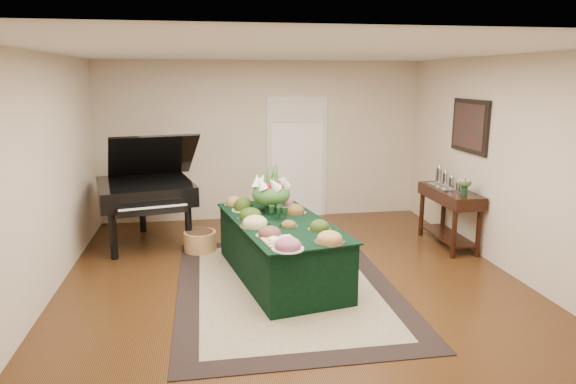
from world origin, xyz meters
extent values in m
plane|color=black|center=(0.00, 0.00, 0.00)|extent=(6.00, 6.00, 0.00)
cube|color=black|center=(-0.10, -0.14, 0.01)|extent=(2.52, 3.53, 0.01)
cube|color=#C5B793|center=(-0.10, -0.14, 0.01)|extent=(2.02, 3.03, 0.01)
cube|color=silver|center=(0.60, 2.98, 1.05)|extent=(1.05, 0.04, 2.10)
cube|color=white|center=(0.60, 2.96, 1.00)|extent=(0.90, 0.06, 2.00)
cube|color=black|center=(-0.12, 0.15, 0.36)|extent=(1.39, 2.32, 0.71)
cube|color=black|center=(-0.12, 0.15, 0.72)|extent=(1.46, 2.39, 0.02)
cylinder|color=silver|center=(-0.06, -0.12, 0.74)|extent=(0.22, 0.22, 0.01)
ellipsoid|color=brown|center=(-0.06, -0.12, 0.77)|extent=(0.18, 0.18, 0.05)
cylinder|color=silver|center=(-0.52, 0.72, 0.74)|extent=(0.30, 0.30, 0.01)
ellipsoid|color=#354F14|center=(-0.52, 0.72, 0.80)|extent=(0.25, 0.25, 0.12)
cylinder|color=silver|center=(-0.47, 0.32, 0.74)|extent=(0.34, 0.34, 0.01)
ellipsoid|color=#354F14|center=(-0.47, 0.32, 0.79)|extent=(0.28, 0.28, 0.09)
cylinder|color=silver|center=(-0.20, -0.90, 0.74)|extent=(0.33, 0.33, 0.01)
ellipsoid|color=#BB5D83|center=(-0.20, -0.90, 0.78)|extent=(0.27, 0.27, 0.09)
cylinder|color=silver|center=(-0.44, -0.04, 0.74)|extent=(0.36, 0.36, 0.01)
ellipsoid|color=#DED98B|center=(-0.44, -0.04, 0.79)|extent=(0.29, 0.29, 0.09)
cylinder|color=silver|center=(0.12, 0.47, 0.74)|extent=(0.30, 0.30, 0.01)
ellipsoid|color=brown|center=(0.12, 0.47, 0.78)|extent=(0.25, 0.25, 0.08)
cylinder|color=silver|center=(0.00, 1.21, 0.74)|extent=(0.27, 0.27, 0.01)
ellipsoid|color=gold|center=(0.00, 1.21, 0.79)|extent=(0.22, 0.22, 0.09)
cylinder|color=silver|center=(0.26, -0.30, 0.74)|extent=(0.27, 0.27, 0.01)
ellipsoid|color=#354F14|center=(0.26, -0.30, 0.78)|extent=(0.22, 0.22, 0.08)
cylinder|color=silver|center=(0.27, -0.75, 0.74)|extent=(0.33, 0.33, 0.01)
ellipsoid|color=#C78F47|center=(0.27, -0.75, 0.78)|extent=(0.27, 0.27, 0.08)
cylinder|color=silver|center=(-0.33, -0.42, 0.74)|extent=(0.30, 0.30, 0.01)
ellipsoid|color=brown|center=(-0.33, -0.42, 0.78)|extent=(0.25, 0.25, 0.07)
cylinder|color=silver|center=(0.04, 0.84, 0.74)|extent=(0.31, 0.31, 0.01)
ellipsoid|color=#BB5D83|center=(0.04, 0.84, 0.80)|extent=(0.25, 0.25, 0.11)
cylinder|color=silver|center=(-0.62, 1.02, 0.74)|extent=(0.28, 0.28, 0.01)
ellipsoid|color=#AC8845|center=(-0.62, 1.02, 0.78)|extent=(0.23, 0.23, 0.08)
cube|color=tan|center=(-0.24, -0.65, 0.74)|extent=(0.40, 0.40, 0.02)
ellipsoid|color=beige|center=(-0.31, -0.63, 0.79)|extent=(0.14, 0.14, 0.08)
ellipsoid|color=beige|center=(-0.17, -0.58, 0.78)|extent=(0.12, 0.12, 0.07)
cube|color=#FFA728|center=(-0.18, -0.72, 0.77)|extent=(0.11, 0.11, 0.05)
cylinder|color=black|center=(-0.17, 0.59, 0.83)|extent=(0.19, 0.19, 0.19)
ellipsoid|color=#336126|center=(-0.17, 0.59, 0.96)|extent=(0.49, 0.49, 0.32)
cylinder|color=black|center=(-2.25, 1.19, 0.33)|extent=(0.10, 0.10, 0.65)
cylinder|color=black|center=(-1.25, 1.41, 0.33)|extent=(0.10, 0.10, 0.65)
cylinder|color=black|center=(-2.00, 2.43, 0.33)|extent=(0.10, 0.10, 0.65)
cube|color=black|center=(-1.87, 1.84, 0.79)|extent=(1.57, 1.64, 0.28)
cube|color=black|center=(-1.70, 1.07, 0.70)|extent=(0.96, 0.42, 0.10)
cube|color=black|center=(-1.76, 2.02, 1.28)|extent=(1.44, 1.26, 0.72)
cylinder|color=#AD7A45|center=(-1.10, 1.32, 0.14)|extent=(0.46, 0.46, 0.29)
cylinder|color=black|center=(2.31, 0.46, 0.33)|extent=(0.07, 0.07, 0.67)
cylinder|color=black|center=(2.68, 0.46, 0.33)|extent=(0.07, 0.07, 0.67)
cylinder|color=black|center=(2.31, 1.52, 0.33)|extent=(0.07, 0.07, 0.67)
cylinder|color=black|center=(2.68, 1.52, 0.33)|extent=(0.07, 0.07, 0.67)
cube|color=black|center=(2.50, 0.99, 0.76)|extent=(0.45, 1.25, 0.18)
cube|color=black|center=(2.50, 0.99, 0.15)|extent=(0.38, 1.10, 0.03)
cube|color=silver|center=(2.50, 1.15, 0.85)|extent=(0.34, 0.58, 0.02)
cylinder|color=black|center=(2.50, 0.61, 0.91)|extent=(0.09, 0.09, 0.13)
ellipsoid|color=pink|center=(2.50, 0.61, 1.03)|extent=(0.20, 0.20, 0.13)
cube|color=black|center=(2.72, 0.99, 1.75)|extent=(0.04, 0.95, 0.75)
cube|color=#4B1421|center=(2.69, 0.99, 1.75)|extent=(0.01, 0.82, 0.62)
camera|label=1|loc=(-1.00, -5.75, 2.43)|focal=32.00mm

